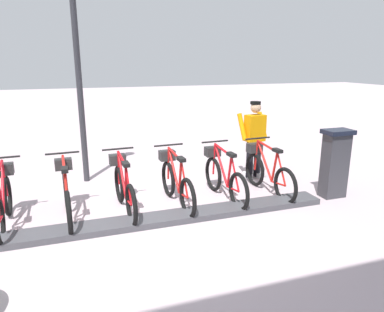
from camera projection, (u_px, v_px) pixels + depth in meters
name	position (u px, v px, depth m)	size (l,w,h in m)	color
ground_plane	(144.00, 224.00, 5.62)	(60.00, 60.00, 0.00)	#C0ABB1
dock_rail_base	(144.00, 221.00, 5.61)	(0.44, 6.27, 0.10)	#47474C
payment_kiosk	(335.00, 162.00, 6.62)	(0.36, 0.52, 1.28)	#38383D
bike_docked_0	(267.00, 171.00, 6.87)	(1.72, 0.54, 1.02)	black
bike_docked_1	(223.00, 176.00, 6.59)	(1.72, 0.54, 1.02)	black
bike_docked_2	(176.00, 181.00, 6.30)	(1.72, 0.54, 1.02)	black
bike_docked_3	(124.00, 187.00, 6.02)	(1.72, 0.54, 1.02)	black
bike_docked_4	(67.00, 193.00, 5.74)	(1.72, 0.54, 1.02)	black
bike_docked_5	(3.00, 200.00, 5.46)	(1.72, 0.54, 1.02)	black
worker_near_rack	(254.00, 137.00, 7.65)	(0.49, 0.66, 1.66)	white
lamp_post	(76.00, 46.00, 6.95)	(0.32, 0.32, 4.26)	#2D2D33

